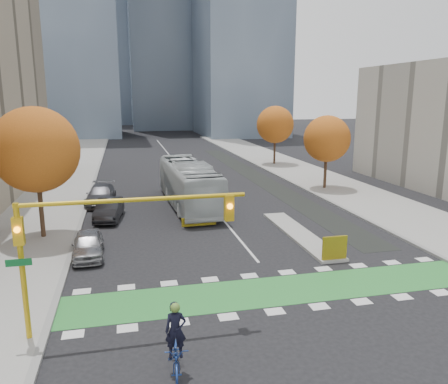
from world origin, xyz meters
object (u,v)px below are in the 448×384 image
parked_car_a (88,245)px  bus (189,184)px  traffic_signal_west (96,231)px  cyclist (176,349)px  tree_east_far (275,125)px  tree_west (36,150)px  hazard_board (335,248)px  parked_car_b (109,209)px  parked_car_c (101,195)px  tree_east_near (327,139)px

parked_car_a → bus: bearing=53.0°
traffic_signal_west → cyclist: traffic_signal_west is taller
tree_east_far → parked_car_a: (-21.50, -29.96, -4.54)m
cyclist → tree_west: bearing=117.7°
traffic_signal_west → parked_car_a: size_ratio=2.06×
hazard_board → parked_car_b: bearing=136.6°
tree_east_far → traffic_signal_west: 43.61m
bus → parked_car_c: 7.50m
tree_west → cyclist: (6.53, -15.53, -4.81)m
parked_car_a → traffic_signal_west: bearing=-85.0°
traffic_signal_west → parked_car_c: traffic_signal_west is taller
hazard_board → tree_west: bearing=154.0°
parked_car_a → parked_car_c: 12.56m
traffic_signal_west → parked_car_c: (-0.93, 21.11, -3.25)m
tree_east_far → parked_car_c: 27.91m
cyclist → parked_car_a: (-3.53, 11.57, -0.10)m
traffic_signal_west → parked_car_a: 9.23m
traffic_signal_west → bus: size_ratio=0.65×
tree_east_far → cyclist: bearing=-113.4°
cyclist → parked_car_c: bearing=102.9°
tree_east_near → parked_car_b: 21.46m
bus → parked_car_a: bus is taller
tree_east_near → parked_car_b: size_ratio=1.53×
tree_west → traffic_signal_west: bearing=-72.0°
bus → tree_east_near: bearing=12.2°
hazard_board → traffic_signal_west: (-11.93, -4.71, 3.23)m
hazard_board → parked_car_b: parked_car_b is taller
tree_east_near → traffic_signal_west: (-19.93, -22.51, -0.83)m
hazard_board → cyclist: cyclist is taller
parked_car_a → parked_car_b: parked_car_b is taller
bus → parked_car_c: size_ratio=2.43×
traffic_signal_west → parked_car_a: bearing=97.1°
traffic_signal_west → cyclist: bearing=-50.9°
tree_west → parked_car_c: tree_west is taller
tree_west → parked_car_b: bearing=42.4°
parked_car_c → traffic_signal_west: bearing=-83.5°
tree_west → bus: 12.64m
parked_car_b → parked_car_c: (-0.80, 5.00, 0.02)m
cyclist → parked_car_a: bearing=111.9°
parked_car_b → parked_car_c: 5.06m
cyclist → parked_car_c: cyclist is taller
tree_east_near → tree_east_far: 16.01m
hazard_board → traffic_signal_west: traffic_signal_west is taller
hazard_board → tree_east_far: (8.50, 33.80, 4.44)m
tree_east_far → parked_car_a: tree_east_far is taller
parked_car_c → parked_car_a: bearing=-86.6°
bus → parked_car_c: bus is taller
tree_east_near → traffic_signal_west: size_ratio=0.83×
tree_east_near → hazard_board: bearing=-114.2°
parked_car_c → cyclist: bearing=-78.0°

